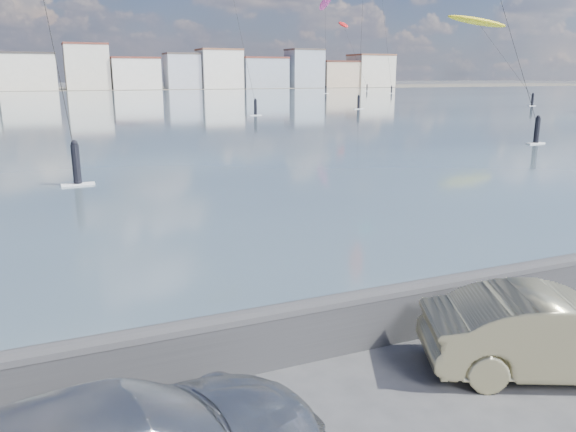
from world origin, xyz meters
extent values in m
cube|color=#364856|center=(0.00, 91.50, 0.01)|extent=(500.00, 177.00, 0.00)
cube|color=#4C473D|center=(0.00, 200.00, 0.01)|extent=(500.00, 60.00, 0.00)
cube|color=#28282B|center=(0.00, 2.70, 0.45)|extent=(400.00, 0.35, 0.90)
cylinder|color=#28282B|center=(0.00, 2.70, 0.90)|extent=(400.00, 0.36, 0.36)
cube|color=silver|center=(-6.00, 186.00, 5.25)|extent=(16.00, 13.00, 10.50)
cube|color=#383330|center=(-6.00, 186.00, 10.80)|extent=(16.32, 13.26, 0.60)
cube|color=beige|center=(11.00, 186.00, 6.75)|extent=(13.00, 10.00, 13.50)
cube|color=brown|center=(11.00, 186.00, 13.80)|extent=(13.26, 10.20, 0.60)
cube|color=white|center=(25.50, 186.00, 4.75)|extent=(15.00, 12.00, 9.50)
cube|color=brown|center=(25.50, 186.00, 9.80)|extent=(15.30, 12.24, 0.60)
cube|color=#B2B7C6|center=(41.00, 186.00, 5.50)|extent=(11.00, 9.00, 11.00)
cube|color=#4C423D|center=(41.00, 186.00, 11.30)|extent=(11.22, 9.18, 0.60)
cube|color=white|center=(54.00, 186.00, 6.25)|extent=(14.00, 11.00, 12.50)
cube|color=brown|center=(54.00, 186.00, 12.80)|extent=(14.28, 11.22, 0.60)
cube|color=#9EA8B7|center=(69.50, 186.00, 5.00)|extent=(16.00, 12.00, 10.00)
cube|color=brown|center=(69.50, 186.00, 10.30)|extent=(16.32, 12.24, 0.60)
cube|color=#9EA8B7|center=(86.00, 186.00, 6.50)|extent=(12.00, 10.00, 13.00)
cube|color=#4C423D|center=(86.00, 186.00, 13.30)|extent=(12.24, 10.20, 0.60)
cube|color=#CCB293|center=(99.50, 186.00, 4.50)|extent=(14.00, 11.00, 9.00)
cube|color=#562D23|center=(99.50, 186.00, 9.30)|extent=(14.28, 11.22, 0.60)
cube|color=beige|center=(114.00, 186.00, 5.75)|extent=(15.00, 12.00, 11.50)
cube|color=brown|center=(114.00, 186.00, 11.80)|extent=(15.30, 12.24, 0.60)
imported|color=tan|center=(4.27, 0.67, 0.69)|extent=(4.41, 3.08, 1.38)
ellipsoid|color=yellow|center=(62.77, 70.24, 13.02)|extent=(10.42, 5.71, 2.69)
cube|color=white|center=(66.10, 60.34, 0.05)|extent=(1.40, 0.42, 0.08)
cylinder|color=black|center=(66.10, 60.34, 0.95)|extent=(0.36, 0.36, 1.70)
sphere|color=black|center=(66.10, 60.34, 1.85)|extent=(0.28, 0.28, 0.28)
cylinder|color=black|center=(64.43, 65.29, 7.16)|extent=(3.36, 9.93, 11.74)
cube|color=white|center=(20.05, 57.82, 0.05)|extent=(1.40, 0.42, 0.08)
cylinder|color=black|center=(20.05, 57.82, 0.95)|extent=(0.36, 0.36, 1.70)
sphere|color=black|center=(20.05, 57.82, 1.85)|extent=(0.28, 0.28, 0.28)
cube|color=white|center=(37.56, 63.96, 0.05)|extent=(1.40, 0.42, 0.08)
cylinder|color=black|center=(37.56, 63.96, 0.95)|extent=(0.36, 0.36, 1.70)
sphere|color=black|center=(37.56, 63.96, 1.85)|extent=(0.28, 0.28, 0.28)
cylinder|color=black|center=(39.56, 67.06, 13.07)|extent=(4.03, 6.26, 23.54)
cube|color=white|center=(-1.86, 20.66, 0.05)|extent=(1.40, 0.42, 0.08)
cylinder|color=black|center=(-1.86, 20.66, 0.95)|extent=(0.36, 0.36, 1.70)
sphere|color=black|center=(-1.86, 20.66, 1.85)|extent=(0.28, 0.28, 0.28)
ellipsoid|color=#E5338C|center=(66.57, 131.83, 22.57)|extent=(4.24, 8.75, 3.84)
cube|color=white|center=(63.15, 123.89, 0.05)|extent=(1.40, 0.42, 0.08)
cylinder|color=black|center=(63.15, 123.89, 0.95)|extent=(0.36, 0.36, 1.70)
sphere|color=black|center=(63.15, 123.89, 1.85)|extent=(0.28, 0.28, 0.28)
cylinder|color=black|center=(64.86, 127.86, 11.93)|extent=(3.47, 7.98, 21.28)
cube|color=white|center=(28.50, 23.98, 0.05)|extent=(1.40, 0.42, 0.08)
cylinder|color=black|center=(28.50, 23.98, 0.95)|extent=(0.36, 0.36, 1.70)
sphere|color=black|center=(28.50, 23.98, 1.85)|extent=(0.28, 0.28, 0.28)
ellipsoid|color=red|center=(82.81, 151.58, 19.25)|extent=(4.63, 8.87, 3.25)
cube|color=white|center=(83.84, 138.35, 0.05)|extent=(1.40, 0.42, 0.08)
cylinder|color=black|center=(83.84, 138.35, 0.95)|extent=(0.36, 0.36, 1.70)
sphere|color=black|center=(83.84, 138.35, 1.85)|extent=(0.28, 0.28, 0.28)
cylinder|color=black|center=(83.33, 144.97, 10.27)|extent=(1.07, 13.26, 17.96)
cube|color=white|center=(78.97, 118.34, 0.05)|extent=(1.40, 0.42, 0.08)
cylinder|color=black|center=(78.97, 118.34, 0.95)|extent=(0.36, 0.36, 1.70)
sphere|color=black|center=(78.97, 118.34, 1.85)|extent=(0.28, 0.28, 0.28)
cylinder|color=black|center=(78.17, 122.15, 19.34)|extent=(1.62, 7.65, 36.10)
camera|label=1|loc=(-2.97, -5.21, 4.74)|focal=35.00mm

